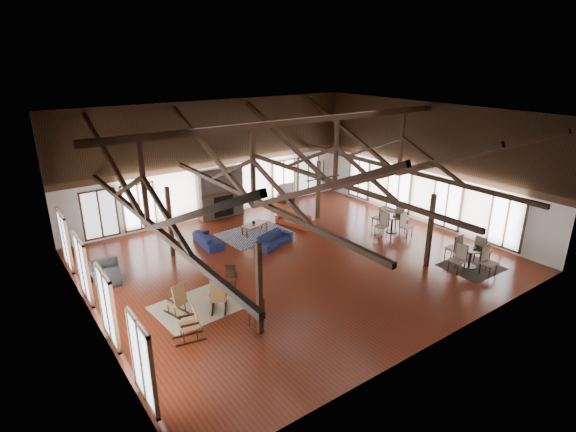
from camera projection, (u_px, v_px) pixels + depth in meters
floor at (296, 260)px, 18.80m from camera, size 16.00×16.00×0.00m
ceiling at (297, 115)px, 16.75m from camera, size 16.00×14.00×0.02m
wall_back at (216, 160)px, 23.12m from camera, size 16.00×0.02×6.00m
wall_front at (448, 251)px, 12.43m from camera, size 16.00×0.02×6.00m
wall_left at (82, 237)px, 13.39m from camera, size 0.02×14.00×6.00m
wall_right at (426, 164)px, 22.16m from camera, size 0.02×14.00×6.00m
roof_truss at (297, 166)px, 17.43m from camera, size 15.60×14.07×3.14m
post_grid at (297, 226)px, 18.28m from camera, size 8.16×7.16×3.05m
fireplace at (220, 193)px, 23.45m from camera, size 2.50×0.69×2.60m
ceiling_fan at (323, 177)px, 17.04m from camera, size 1.60×1.60×0.75m
sofa_navy_front at (274, 240)px, 20.15m from camera, size 2.12×1.39×0.58m
sofa_navy_left at (208, 239)px, 20.22m from camera, size 1.93×0.82×0.56m
sofa_orange at (295, 220)px, 22.56m from camera, size 2.12×1.27×0.58m
coffee_table at (254, 225)px, 21.42m from camera, size 1.46×1.05×0.51m
vase at (254, 222)px, 21.41m from camera, size 0.20×0.20×0.17m
armchair at (105, 273)px, 16.87m from camera, size 1.36×1.24×0.76m
side_table_lamp at (85, 271)px, 16.95m from camera, size 0.42×0.42×1.07m
rocking_chair_a at (178, 300)px, 14.73m from camera, size 0.67×0.96×1.12m
rocking_chair_b at (218, 296)px, 14.93m from camera, size 0.89×1.03×1.17m
rocking_chair_c at (192, 322)px, 13.46m from camera, size 1.01×0.66×1.21m
side_chair_a at (231, 273)px, 16.56m from camera, size 0.53×0.53×0.89m
side_chair_b at (258, 311)px, 14.11m from camera, size 0.51×0.51×0.92m
cafe_table_near at (471, 254)px, 18.03m from camera, size 2.20×2.20×1.14m
cafe_table_far at (392, 221)px, 21.62m from camera, size 2.17×2.17×1.12m
cup_near at (475, 247)px, 17.90m from camera, size 0.12×0.12×0.09m
cup_far at (394, 215)px, 21.54m from camera, size 0.15×0.15×0.10m
tv_console at (286, 197)px, 26.20m from camera, size 1.09×0.41×0.54m
television at (286, 188)px, 26.00m from camera, size 1.02×0.25×0.58m
rug_tan at (199, 306)px, 15.37m from camera, size 3.05×2.49×0.01m
rug_navy at (255, 234)px, 21.53m from camera, size 3.38×2.62×0.01m
rug_dark at (471, 267)px, 18.21m from camera, size 2.20×2.01×0.01m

